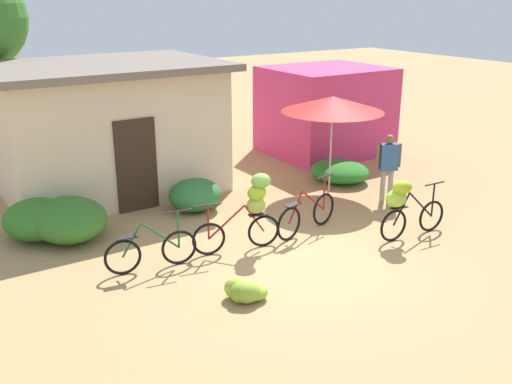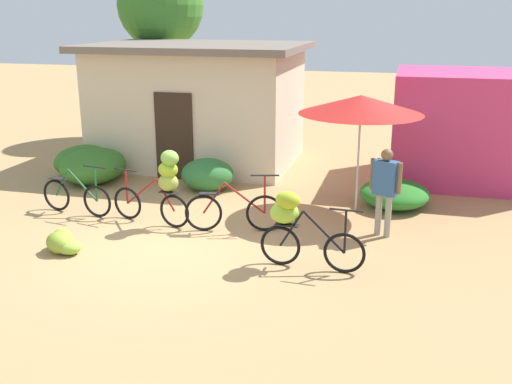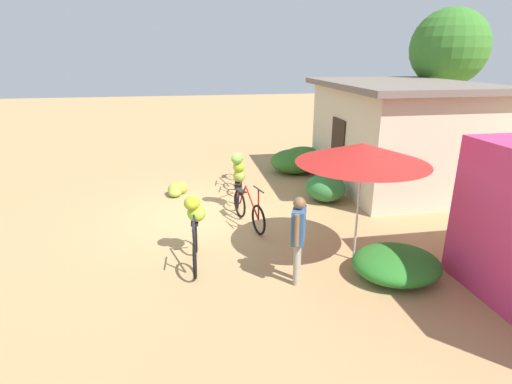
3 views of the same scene
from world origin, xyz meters
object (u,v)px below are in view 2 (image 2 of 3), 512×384
Objects in this scene: bicycle_center_loaded at (234,211)px; bicycle_by_shop at (295,222)px; bicycle_near_pile at (163,182)px; person_vendor at (385,184)px; building_low at (200,103)px; bicycle_leftmost at (77,196)px; market_umbrella at (361,105)px; tree_behind_building at (161,7)px; banana_pile_on_ground at (62,243)px; shop_pink at (466,127)px.

bicycle_by_shop reaches higher than bicycle_center_loaded.
person_vendor is (3.88, 0.46, 0.12)m from bicycle_near_pile.
bicycle_leftmost is at bearing -101.12° from building_low.
market_umbrella is at bearing 16.86° from bicycle_leftmost.
tree_behind_building reaches higher than person_vendor.
person_vendor is at bearing 22.27° from banana_pile_on_ground.
shop_pink is at bearing 43.30° from banana_pile_on_ground.
building_low is 4.89m from bicycle_near_pile.
bicycle_center_loaded is (-1.98, -1.71, -1.72)m from market_umbrella.
bicycle_leftmost is at bearing -80.37° from tree_behind_building.
building_low is at bearing 116.13° from bicycle_center_loaded.
shop_pink is at bearing 31.15° from bicycle_leftmost.
bicycle_by_shop is (4.53, -1.37, 0.37)m from bicycle_leftmost.
shop_pink is at bearing 47.84° from bicycle_center_loaded.
bicycle_center_loaded is (1.32, 0.04, -0.46)m from bicycle_near_pile.
person_vendor is at bearing -65.75° from market_umbrella.
bicycle_near_pile is at bearing -152.08° from market_umbrella.
bicycle_leftmost is (-5.18, -1.57, -1.73)m from market_umbrella.
person_vendor is (0.58, -1.28, -1.14)m from market_umbrella.
tree_behind_building is 8.68m from bicycle_near_pile.
person_vendor is at bearing 9.34° from bicycle_center_loaded.
bicycle_center_loaded is 2.66m from person_vendor.
person_vendor is at bearing -41.31° from building_low.
banana_pile_on_ground is 0.46× the size of person_vendor.
bicycle_leftmost is 4.75m from bicycle_by_shop.
bicycle_leftmost is 1.95m from bicycle_near_pile.
person_vendor is (4.86, -4.28, -0.57)m from building_low.
bicycle_leftmost is 0.93× the size of bicycle_center_loaded.
banana_pile_on_ground is 5.46m from person_vendor.
banana_pile_on_ground is at bearing -125.28° from bicycle_near_pile.
bicycle_center_loaded is at bearing -139.27° from market_umbrella.
bicycle_center_loaded is at bearing 1.87° from bicycle_near_pile.
market_umbrella is at bearing -126.98° from shop_pink.
bicycle_center_loaded is (3.20, -0.14, 0.02)m from bicycle_leftmost.
tree_behind_building is 3.26× the size of bicycle_leftmost.
market_umbrella reaches higher than bicycle_by_shop.
building_low is at bearing 88.77° from banana_pile_on_ground.
bicycle_near_pile is 3.91m from person_vendor.
building_low is 3.30× the size of bicycle_leftmost.
bicycle_leftmost is at bearing -177.17° from person_vendor.
bicycle_near_pile is 1.40m from bicycle_center_loaded.
building_low is at bearing 145.09° from market_umbrella.
person_vendor reaches higher than bicycle_leftmost.
bicycle_leftmost is 1.02× the size of person_vendor.
market_umbrella is 1.45× the size of bicycle_by_shop.
building_low reaches higher than bicycle_center_loaded.
bicycle_center_loaded is at bearing 137.00° from bicycle_by_shop.
building_low reaches higher than shop_pink.
tree_behind_building is 3.03× the size of bicycle_center_loaded.
bicycle_center_loaded reaches higher than bicycle_leftmost.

